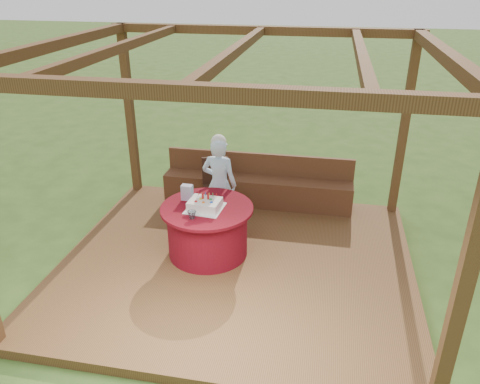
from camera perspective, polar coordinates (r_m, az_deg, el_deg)
name	(u,v)px	position (r m, az deg, el deg)	size (l,w,h in m)	color
ground	(236,268)	(6.24, -0.44, -9.31)	(60.00, 60.00, 0.00)	#2E4C19
deck	(236,265)	(6.20, -0.44, -8.85)	(4.50, 4.00, 0.12)	brown
pergola	(236,86)	(5.25, -0.53, 12.83)	(4.50, 4.00, 2.72)	brown
bench	(257,188)	(7.52, 2.12, 0.48)	(3.00, 0.42, 0.80)	brown
table	(208,230)	(6.17, -3.98, -4.63)	(1.20, 1.20, 0.69)	maroon
chair	(216,183)	(7.23, -2.95, 1.10)	(0.51, 0.51, 0.85)	#311A0F
elderly_woman	(219,183)	(6.61, -2.53, 1.13)	(0.54, 0.39, 1.43)	#A6D5F7
birthday_cake	(205,204)	(5.94, -4.30, -1.50)	(0.49, 0.49, 0.19)	white
gift_bag	(187,192)	(6.17, -6.46, -0.05)	(0.15, 0.09, 0.21)	#E393C9
drinking_glass	(192,215)	(5.72, -5.89, -2.80)	(0.11, 0.11, 0.10)	white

